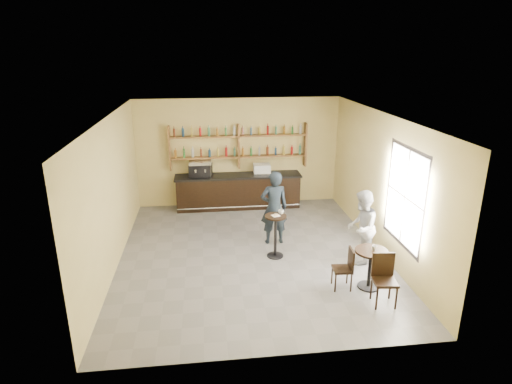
{
  "coord_description": "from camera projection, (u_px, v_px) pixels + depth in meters",
  "views": [
    {
      "loc": [
        -0.98,
        -8.92,
        4.57
      ],
      "look_at": [
        0.2,
        0.8,
        1.25
      ],
      "focal_mm": 30.0,
      "sensor_mm": 36.0,
      "label": 1
    }
  ],
  "objects": [
    {
      "name": "cafe_table",
      "position": [
        370.0,
        269.0,
        8.46
      ],
      "size": [
        0.77,
        0.77,
        0.82
      ],
      "primitive_type": null,
      "rotation": [
        0.0,
        0.0,
        0.22
      ],
      "color": "black",
      "rests_on": "floor"
    },
    {
      "name": "pastry_case",
      "position": [
        262.0,
        169.0,
        12.63
      ],
      "size": [
        0.52,
        0.42,
        0.3
      ],
      "primitive_type": null,
      "rotation": [
        0.0,
        0.0,
        -0.03
      ],
      "color": "silver",
      "rests_on": "bar_counter"
    },
    {
      "name": "floor",
      "position": [
        252.0,
        254.0,
        9.96
      ],
      "size": [
        7.0,
        7.0,
        0.0
      ],
      "primitive_type": "plane",
      "color": "slate",
      "rests_on": "ground"
    },
    {
      "name": "cup_cafe",
      "position": [
        374.0,
        248.0,
        8.31
      ],
      "size": [
        0.12,
        0.12,
        0.09
      ],
      "primitive_type": "imported",
      "rotation": [
        0.0,
        0.0,
        -0.21
      ],
      "color": "white",
      "rests_on": "cafe_table"
    },
    {
      "name": "window_frame",
      "position": [
        405.0,
        197.0,
        8.63
      ],
      "size": [
        0.04,
        1.7,
        2.1
      ],
      "primitive_type": null,
      "color": "black",
      "rests_on": "wall_right"
    },
    {
      "name": "man_main",
      "position": [
        274.0,
        208.0,
        10.28
      ],
      "size": [
        0.68,
        0.46,
        1.82
      ],
      "primitive_type": "imported",
      "rotation": [
        0.0,
        0.0,
        3.18
      ],
      "color": "black",
      "rests_on": "floor"
    },
    {
      "name": "wall_right",
      "position": [
        381.0,
        184.0,
        9.79
      ],
      "size": [
        0.0,
        7.0,
        7.0
      ],
      "primitive_type": "plane",
      "rotation": [
        1.57,
        0.0,
        -1.57
      ],
      "color": "#D2BF77",
      "rests_on": "floor"
    },
    {
      "name": "ceiling",
      "position": [
        251.0,
        116.0,
        8.93
      ],
      "size": [
        7.0,
        7.0,
        0.0
      ],
      "primitive_type": "plane",
      "rotation": [
        3.14,
        0.0,
        0.0
      ],
      "color": "white",
      "rests_on": "wall_back"
    },
    {
      "name": "donut",
      "position": [
        276.0,
        215.0,
        9.52
      ],
      "size": [
        0.13,
        0.13,
        0.04
      ],
      "primitive_type": "torus",
      "rotation": [
        0.0,
        0.0,
        0.2
      ],
      "color": "#C49147",
      "rests_on": "napkin"
    },
    {
      "name": "bar_counter",
      "position": [
        238.0,
        191.0,
        12.76
      ],
      "size": [
        3.71,
        0.72,
        1.0
      ],
      "primitive_type": null,
      "color": "black",
      "rests_on": "floor"
    },
    {
      "name": "window_pane",
      "position": [
        405.0,
        197.0,
        8.63
      ],
      "size": [
        0.0,
        2.0,
        2.0
      ],
      "primitive_type": "plane",
      "rotation": [
        1.57,
        0.0,
        -1.57
      ],
      "color": "white",
      "rests_on": "wall_right"
    },
    {
      "name": "wall_back",
      "position": [
        238.0,
        152.0,
        12.74
      ],
      "size": [
        7.0,
        0.0,
        7.0
      ],
      "primitive_type": "plane",
      "rotation": [
        1.57,
        0.0,
        0.0
      ],
      "color": "#D2BF77",
      "rests_on": "floor"
    },
    {
      "name": "shelf_unit",
      "position": [
        239.0,
        146.0,
        12.55
      ],
      "size": [
        4.0,
        0.26,
        1.4
      ],
      "primitive_type": null,
      "color": "brown",
      "rests_on": "wall_back"
    },
    {
      "name": "liquor_bottles",
      "position": [
        239.0,
        141.0,
        12.49
      ],
      "size": [
        3.68,
        0.1,
        1.0
      ],
      "primitive_type": null,
      "color": "#8C5919",
      "rests_on": "shelf_unit"
    },
    {
      "name": "cup_pedestal",
      "position": [
        281.0,
        212.0,
        9.63
      ],
      "size": [
        0.12,
        0.12,
        0.09
      ],
      "primitive_type": "imported",
      "rotation": [
        0.0,
        0.0,
        0.02
      ],
      "color": "white",
      "rests_on": "pedestal_table"
    },
    {
      "name": "chair_west",
      "position": [
        342.0,
        269.0,
        8.44
      ],
      "size": [
        0.39,
        0.39,
        0.85
      ],
      "primitive_type": null,
      "rotation": [
        0.0,
        0.0,
        -1.65
      ],
      "color": "black",
      "rests_on": "floor"
    },
    {
      "name": "wall_front",
      "position": [
        278.0,
        265.0,
        6.16
      ],
      "size": [
        7.0,
        0.0,
        7.0
      ],
      "primitive_type": "plane",
      "rotation": [
        -1.57,
        0.0,
        0.0
      ],
      "color": "#D2BF77",
      "rests_on": "floor"
    },
    {
      "name": "napkin",
      "position": [
        276.0,
        216.0,
        9.54
      ],
      "size": [
        0.21,
        0.21,
        0.0
      ],
      "primitive_type": "cube",
      "rotation": [
        0.0,
        0.0,
        0.35
      ],
      "color": "white",
      "rests_on": "pedestal_table"
    },
    {
      "name": "espresso_machine",
      "position": [
        201.0,
        169.0,
        12.4
      ],
      "size": [
        0.7,
        0.51,
        0.46
      ],
      "primitive_type": null,
      "rotation": [
        0.0,
        0.0,
        -0.17
      ],
      "color": "black",
      "rests_on": "bar_counter"
    },
    {
      "name": "pedestal_table",
      "position": [
        275.0,
        236.0,
        9.7
      ],
      "size": [
        0.49,
        0.49,
        1.01
      ],
      "primitive_type": null,
      "rotation": [
        0.0,
        0.0,
        -0.01
      ],
      "color": "black",
      "rests_on": "floor"
    },
    {
      "name": "wall_left",
      "position": [
        112.0,
        194.0,
        9.1
      ],
      "size": [
        0.0,
        7.0,
        7.0
      ],
      "primitive_type": "plane",
      "rotation": [
        1.57,
        0.0,
        1.57
      ],
      "color": "#D2BF77",
      "rests_on": "floor"
    },
    {
      "name": "chair_south",
      "position": [
        385.0,
        281.0,
        7.87
      ],
      "size": [
        0.46,
        0.46,
        0.97
      ],
      "primitive_type": null,
      "rotation": [
        0.0,
        0.0,
        -0.09
      ],
      "color": "black",
      "rests_on": "floor"
    },
    {
      "name": "patron_second",
      "position": [
        361.0,
        227.0,
        9.35
      ],
      "size": [
        0.94,
        1.01,
        1.67
      ],
      "primitive_type": "imported",
      "rotation": [
        0.0,
        0.0,
        -2.06
      ],
      "color": "#9E9FA3",
      "rests_on": "floor"
    }
  ]
}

